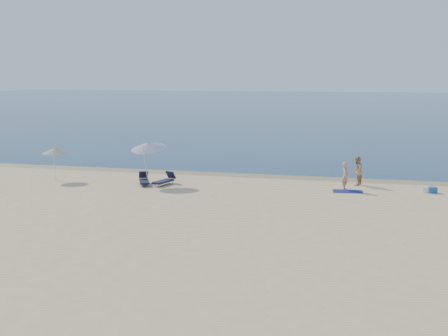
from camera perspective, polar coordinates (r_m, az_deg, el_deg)
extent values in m
plane|color=#D1B48B|center=(16.46, -0.18, -13.14)|extent=(160.00, 160.00, 0.00)
cube|color=#0D294E|center=(114.98, 11.69, 6.28)|extent=(240.00, 160.00, 0.01)
cube|color=#847254|center=(34.92, 7.32, -0.94)|extent=(240.00, 1.60, 0.00)
imported|color=tan|center=(31.47, 12.22, -0.81)|extent=(0.38, 0.57, 1.57)
imported|color=tan|center=(33.02, 13.35, -0.28)|extent=(0.84, 0.96, 1.67)
cube|color=#101651|center=(31.25, 12.45, -2.33)|extent=(1.65, 1.00, 0.03)
cube|color=silver|center=(32.24, 19.93, -2.06)|extent=(0.45, 0.42, 0.31)
cube|color=#1D53A0|center=(32.18, 20.41, -2.10)|extent=(0.50, 0.39, 0.32)
cylinder|color=silver|center=(32.27, -7.97, 0.19)|extent=(0.16, 0.52, 2.31)
cone|color=silver|center=(32.55, -7.71, 2.28)|extent=(2.42, 2.44, 0.77)
sphere|color=silver|center=(32.53, -7.72, 2.63)|extent=(0.07, 0.07, 0.07)
cylinder|color=silver|center=(35.12, -16.83, 0.22)|extent=(0.07, 0.17, 1.85)
cone|color=beige|center=(35.09, -16.80, 1.74)|extent=(1.83, 1.84, 0.40)
sphere|color=silver|center=(35.07, -16.81, 2.00)|extent=(0.05, 0.05, 0.05)
cube|color=#121433|center=(32.58, -8.11, -1.36)|extent=(1.06, 1.51, 0.09)
cube|color=#121433|center=(33.23, -8.19, -0.68)|extent=(0.62, 0.53, 0.46)
cylinder|color=#A5A5AD|center=(32.61, -7.74, -1.53)|extent=(0.03, 0.03, 0.21)
cube|color=#131A35|center=(32.42, -6.19, -1.36)|extent=(0.95, 1.55, 0.10)
cube|color=#131A35|center=(32.94, -5.43, -0.69)|extent=(0.62, 0.50, 0.47)
cylinder|color=#A5A5AD|center=(32.31, -5.88, -1.59)|extent=(0.03, 0.03, 0.21)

